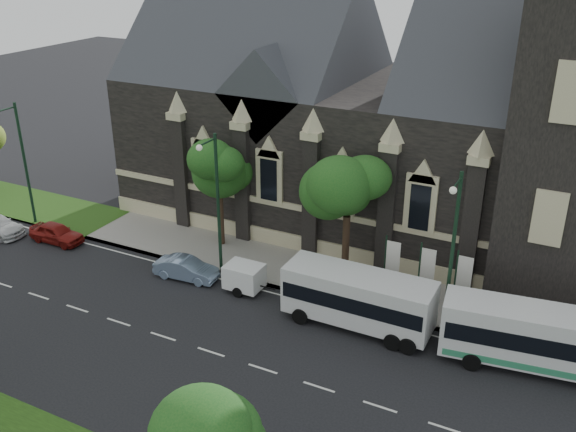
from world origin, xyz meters
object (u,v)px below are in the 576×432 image
Objects in this scene: street_lamp_near at (452,246)px; banner_flag_center at (424,270)px; car_far_red at (56,233)px; tour_coach at (562,342)px; box_trailer at (244,276)px; tree_walk_left at (222,165)px; banner_flag_right at (461,278)px; street_lamp_mid at (216,198)px; banner_flag_left at (390,262)px; street_lamp_far at (22,158)px; shuttle_bus at (359,297)px; sedan at (186,269)px; tree_walk_right at (353,187)px.

street_lamp_near is 3.74m from banner_flag_center.
banner_flag_center is 1.01× the size of car_far_red.
tour_coach is 3.59× the size of box_trailer.
tree_walk_left is at bearing 131.90° from box_trailer.
banner_flag_right is 0.36× the size of tour_coach.
street_lamp_near is 1.00× the size of street_lamp_mid.
box_trailer is at bearing -163.09° from banner_flag_center.
street_lamp_near is 4.99m from banner_flag_left.
street_lamp_far is 26.50m from banner_flag_left.
street_lamp_far is 2.25× the size of banner_flag_right.
shuttle_bus is (-4.56, -3.38, -0.60)m from banner_flag_right.
sedan is (-3.92, -0.34, -0.29)m from box_trailer.
tour_coach is 32.08m from car_far_red.
tour_coach reaches higher than sedan.
street_lamp_near reaches higher than tour_coach.
car_far_red is at bearing -19.36° from street_lamp_far.
tour_coach is at bearing -1.49° from street_lamp_far.
tree_walk_right is 1.95× the size of banner_flag_right.
street_lamp_near reaches higher than banner_flag_left.
tree_walk_left is 0.85× the size of street_lamp_mid.
banner_flag_right is at bearing -6.04° from tree_walk_left.
car_far_red is (-26.60, -3.20, -1.71)m from banner_flag_right.
street_lamp_mid is 20.05m from tour_coach.
tour_coach is at bearing -9.17° from street_lamp_near.
tour_coach is at bearing 0.32° from box_trailer.
tour_coach reaches higher than car_far_red.
street_lamp_near is at bearing -27.18° from banner_flag_left.
street_lamp_mid reaches higher than banner_flag_left.
street_lamp_mid is at bearing 180.00° from street_lamp_near.
street_lamp_mid is (-7.21, -3.62, -0.71)m from tree_walk_right.
street_lamp_mid reaches higher than box_trailer.
box_trailer is 0.78× the size of sedan.
box_trailer is at bearing -47.90° from tree_walk_left.
tour_coach is 10.04m from shuttle_bus.
tree_walk_right is 0.97× the size of shuttle_bus.
tree_walk_right is 13.94m from tour_coach.
tree_walk_right is at bearing 151.94° from street_lamp_near.
banner_flag_right is 16.20m from sedan.
shuttle_bus is (-2.56, -3.38, -0.60)m from banner_flag_center.
sedan is (-13.76, -3.33, -1.72)m from banner_flag_center.
tour_coach is at bearing -11.89° from tree_walk_left.
sedan is (-21.22, -0.50, -1.10)m from tour_coach.
shuttle_bus is 2.02× the size of car_far_red.
box_trailer reaches higher than car_far_red.
street_lamp_far is (-23.21, -3.62, -0.71)m from tree_walk_right.
banner_flag_left is (10.29, 1.91, -2.73)m from street_lamp_mid.
sedan is (-1.47, -1.42, -4.45)m from street_lamp_mid.
street_lamp_near is at bearing 0.00° from street_lamp_mid.
street_lamp_mid is 1.00× the size of street_lamp_far.
tree_walk_left is at bearing 14.26° from street_lamp_far.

